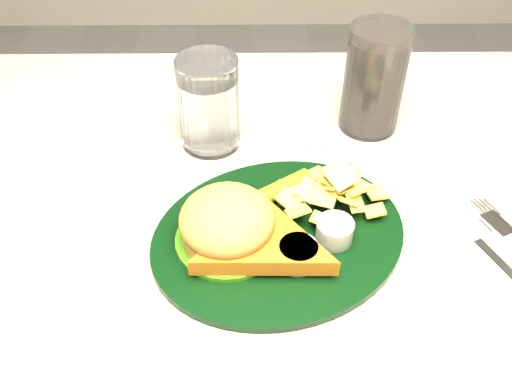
% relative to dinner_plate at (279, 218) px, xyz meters
% --- Properties ---
extents(dinner_plate, '(0.36, 0.33, 0.06)m').
position_rel_dinner_plate_xyz_m(dinner_plate, '(0.00, 0.00, 0.00)').
color(dinner_plate, black).
rests_on(dinner_plate, table).
extents(water_glass, '(0.10, 0.10, 0.12)m').
position_rel_dinner_plate_xyz_m(water_glass, '(-0.08, 0.17, 0.03)').
color(water_glass, silver).
rests_on(water_glass, table).
extents(cola_glass, '(0.10, 0.10, 0.14)m').
position_rel_dinner_plate_xyz_m(cola_glass, '(0.13, 0.21, 0.04)').
color(cola_glass, black).
rests_on(cola_glass, table).
extents(wrapped_straw, '(0.21, 0.08, 0.01)m').
position_rel_dinner_plate_xyz_m(wrapped_straw, '(-0.03, 0.16, -0.03)').
color(wrapped_straw, white).
rests_on(wrapped_straw, table).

